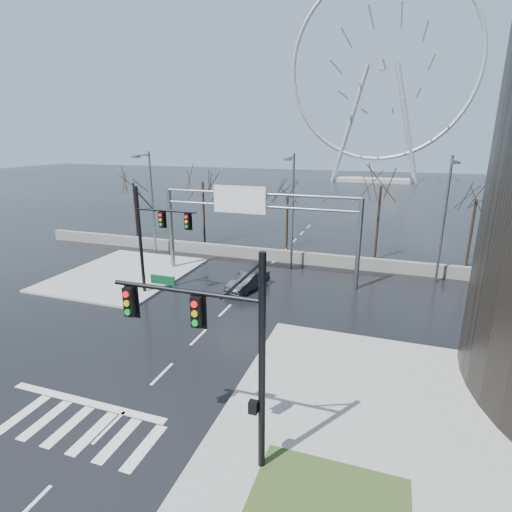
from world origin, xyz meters
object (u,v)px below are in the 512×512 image
at_px(signal_mast_near, 223,340).
at_px(sign_gantry, 253,216).
at_px(ferris_wheel, 382,73).
at_px(car, 248,281).
at_px(signal_mast_far, 153,232).

xyz_separation_m(signal_mast_near, sign_gantry, (-5.52, 19.00, 0.31)).
bearing_deg(ferris_wheel, car, -93.38).
height_order(signal_mast_near, ferris_wheel, ferris_wheel).
bearing_deg(sign_gantry, signal_mast_far, -132.47).
bearing_deg(signal_mast_near, car, 107.19).
distance_m(signal_mast_near, car, 17.54).
relative_size(signal_mast_near, car, 1.92).
relative_size(sign_gantry, ferris_wheel, 0.32).
bearing_deg(signal_mast_near, signal_mast_far, 130.26).
relative_size(signal_mast_far, ferris_wheel, 0.16).
distance_m(signal_mast_far, sign_gantry, 8.14).
xyz_separation_m(signal_mast_near, car, (-5.03, 16.27, -4.18)).
distance_m(signal_mast_near, ferris_wheel, 101.29).
distance_m(signal_mast_near, sign_gantry, 19.79).
bearing_deg(signal_mast_near, ferris_wheel, 90.08).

